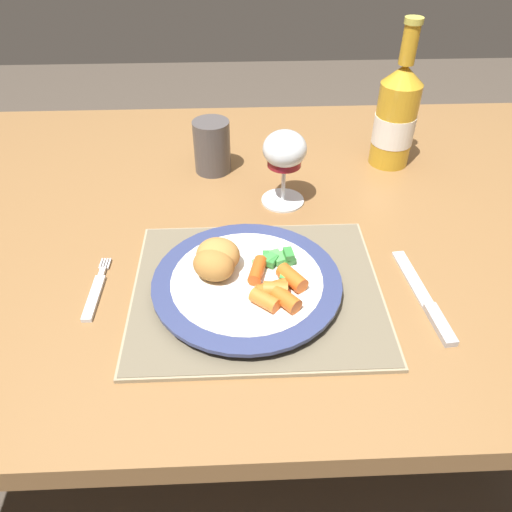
# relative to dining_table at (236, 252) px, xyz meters

# --- Properties ---
(ground_plane) EXTENTS (6.00, 6.00, 0.00)m
(ground_plane) POSITION_rel_dining_table_xyz_m (0.00, 0.00, -0.66)
(ground_plane) COLOR #4C4238
(dining_table) EXTENTS (1.53, 0.88, 0.74)m
(dining_table) POSITION_rel_dining_table_xyz_m (0.00, 0.00, 0.00)
(dining_table) COLOR olive
(dining_table) RESTS_ON ground
(placemat) EXTENTS (0.34, 0.29, 0.01)m
(placemat) POSITION_rel_dining_table_xyz_m (0.03, -0.19, 0.09)
(placemat) COLOR gray
(placemat) RESTS_ON dining_table
(dinner_plate) EXTENTS (0.26, 0.26, 0.02)m
(dinner_plate) POSITION_rel_dining_table_xyz_m (0.02, -0.19, 0.10)
(dinner_plate) COLOR white
(dinner_plate) RESTS_ON placemat
(breaded_croquettes) EXTENTS (0.08, 0.09, 0.04)m
(breaded_croquettes) POSITION_rel_dining_table_xyz_m (-0.03, -0.17, 0.13)
(breaded_croquettes) COLOR #A87033
(breaded_croquettes) RESTS_ON dinner_plate
(green_beans_pile) EXTENTS (0.06, 0.07, 0.02)m
(green_beans_pile) POSITION_rel_dining_table_xyz_m (0.06, -0.16, 0.12)
(green_beans_pile) COLOR #4CA84C
(green_beans_pile) RESTS_ON dinner_plate
(glazed_carrots) EXTENTS (0.08, 0.10, 0.02)m
(glazed_carrots) POSITION_rel_dining_table_xyz_m (0.05, -0.22, 0.12)
(glazed_carrots) COLOR orange
(glazed_carrots) RESTS_ON dinner_plate
(fork) EXTENTS (0.02, 0.13, 0.01)m
(fork) POSITION_rel_dining_table_xyz_m (-0.19, -0.19, 0.09)
(fork) COLOR silver
(fork) RESTS_ON dining_table
(table_knife) EXTENTS (0.04, 0.19, 0.01)m
(table_knife) POSITION_rel_dining_table_xyz_m (0.26, -0.22, 0.09)
(table_knife) COLOR silver
(table_knife) RESTS_ON dining_table
(wine_glass) EXTENTS (0.07, 0.07, 0.13)m
(wine_glass) POSITION_rel_dining_table_xyz_m (0.08, 0.04, 0.17)
(wine_glass) COLOR silver
(wine_glass) RESTS_ON dining_table
(bottle) EXTENTS (0.08, 0.08, 0.26)m
(bottle) POSITION_rel_dining_table_xyz_m (0.30, 0.17, 0.18)
(bottle) COLOR gold
(bottle) RESTS_ON dining_table
(drinking_cup) EXTENTS (0.07, 0.07, 0.10)m
(drinking_cup) POSITION_rel_dining_table_xyz_m (-0.04, 0.15, 0.13)
(drinking_cup) COLOR #4C4747
(drinking_cup) RESTS_ON dining_table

